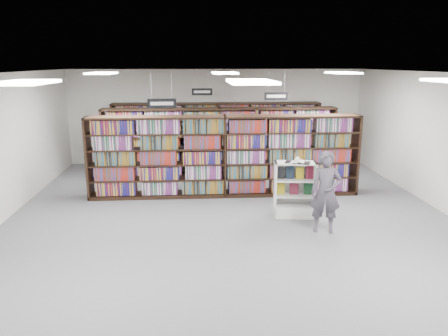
{
  "coord_description": "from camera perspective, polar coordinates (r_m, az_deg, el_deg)",
  "views": [
    {
      "loc": [
        -0.8,
        -9.03,
        3.42
      ],
      "look_at": [
        -0.12,
        0.5,
        1.1
      ],
      "focal_mm": 35.0,
      "sensor_mm": 36.0,
      "label": 1
    }
  ],
  "objects": [
    {
      "name": "endcap_display",
      "position": [
        10.04,
        9.11,
        -3.8
      ],
      "size": [
        0.95,
        0.55,
        1.27
      ],
      "rotation": [
        0.0,
        0.0,
        -0.11
      ],
      "color": "white",
      "rests_on": "floor"
    },
    {
      "name": "aisle_sign_left",
      "position": [
        10.09,
        -8.12,
        8.46
      ],
      "size": [
        0.65,
        0.02,
        0.8
      ],
      "color": "#B2B2B7",
      "rests_on": "ceiling"
    },
    {
      "name": "open_book",
      "position": [
        9.74,
        9.55,
        0.88
      ],
      "size": [
        0.6,
        0.47,
        0.12
      ],
      "rotation": [
        0.0,
        0.0,
        -0.35
      ],
      "color": "black",
      "rests_on": "endcap_display"
    },
    {
      "name": "bookshelf_row_mid",
      "position": [
        13.27,
        -0.55,
        3.35
      ],
      "size": [
        7.0,
        0.6,
        2.1
      ],
      "color": "black",
      "rests_on": "floor"
    },
    {
      "name": "aisle_sign_right",
      "position": [
        12.28,
        6.83,
        9.4
      ],
      "size": [
        0.65,
        0.02,
        0.8
      ],
      "color": "#B2B2B7",
      "rests_on": "ceiling"
    },
    {
      "name": "wall_front",
      "position": [
        3.62,
        9.64,
        -16.68
      ],
      "size": [
        10.0,
        0.1,
        3.2
      ],
      "primitive_type": "cube",
      "color": "silver",
      "rests_on": "ground"
    },
    {
      "name": "aisle_sign_center",
      "position": [
        14.06,
        -2.88,
        10.0
      ],
      "size": [
        0.65,
        0.02,
        0.8
      ],
      "color": "#B2B2B7",
      "rests_on": "ceiling"
    },
    {
      "name": "troffer_back_left",
      "position": [
        11.25,
        -15.69,
        11.83
      ],
      "size": [
        0.6,
        1.2,
        0.04
      ],
      "primitive_type": "cube",
      "color": "white",
      "rests_on": "ceiling"
    },
    {
      "name": "troffer_front_center",
      "position": [
        6.09,
        3.54,
        11.19
      ],
      "size": [
        0.6,
        1.2,
        0.04
      ],
      "primitive_type": "cube",
      "color": "white",
      "rests_on": "ceiling"
    },
    {
      "name": "wall_back",
      "position": [
        15.16,
        -1.02,
        6.74
      ],
      "size": [
        10.0,
        0.1,
        3.2
      ],
      "primitive_type": "cube",
      "color": "silver",
      "rests_on": "ground"
    },
    {
      "name": "troffer_back_center",
      "position": [
        11.06,
        0.08,
        12.3
      ],
      "size": [
        0.6,
        1.2,
        0.04
      ],
      "primitive_type": "cube",
      "color": "white",
      "rests_on": "ceiling"
    },
    {
      "name": "ceiling",
      "position": [
        9.07,
        1.01,
        12.26
      ],
      "size": [
        10.0,
        12.0,
        0.1
      ],
      "primitive_type": "cube",
      "color": "white",
      "rests_on": "wall_back"
    },
    {
      "name": "troffer_back_right",
      "position": [
        11.67,
        15.27,
        11.9
      ],
      "size": [
        0.6,
        1.2,
        0.04
      ],
      "primitive_type": "cube",
      "color": "white",
      "rests_on": "ceiling"
    },
    {
      "name": "floor",
      "position": [
        9.69,
        0.93,
        -7.02
      ],
      "size": [
        12.0,
        12.0,
        0.0
      ],
      "primitive_type": "plane",
      "color": "#545459",
      "rests_on": "ground"
    },
    {
      "name": "bookshelf_row_near",
      "position": [
        11.31,
        0.08,
        1.55
      ],
      "size": [
        7.0,
        0.6,
        2.1
      ],
      "color": "black",
      "rests_on": "floor"
    },
    {
      "name": "troffer_front_left",
      "position": [
        6.43,
        -24.5,
        10.14
      ],
      "size": [
        0.6,
        1.2,
        0.04
      ],
      "primitive_type": "cube",
      "color": "white",
      "rests_on": "ceiling"
    },
    {
      "name": "shopper",
      "position": [
        9.12,
        13.17,
        -3.12
      ],
      "size": [
        0.7,
        0.54,
        1.69
      ],
      "primitive_type": "imported",
      "rotation": [
        0.0,
        0.0,
        -0.24
      ],
      "color": "#48444E",
      "rests_on": "floor"
    },
    {
      "name": "bookshelf_row_far",
      "position": [
        14.94,
        -0.95,
        4.51
      ],
      "size": [
        7.0,
        0.6,
        2.1
      ],
      "color": "black",
      "rests_on": "floor"
    }
  ]
}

